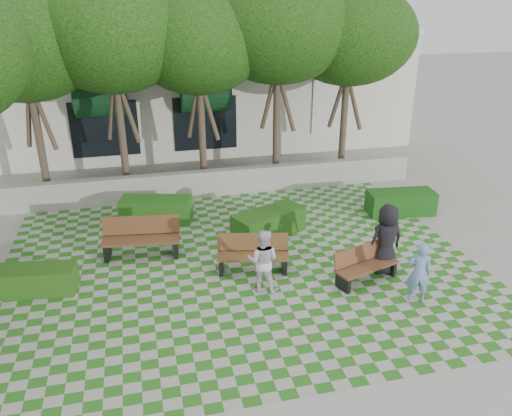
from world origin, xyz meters
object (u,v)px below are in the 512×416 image
object	(u,v)px
bench_east	(365,265)
person_white	(263,261)
bench_mid	(253,254)
hedge_west	(36,280)
person_blue	(419,272)
hedge_midleft	(156,210)
hedge_east	(401,202)
person_dark	(386,239)
bench_west	(141,238)
hedge_midright	(269,223)

from	to	relation	value
bench_east	person_white	xyz separation A→B (m)	(-2.53, 0.19, 0.36)
bench_mid	person_white	bearing A→B (deg)	-76.28
hedge_west	person_blue	size ratio (longest dim) A/B	1.22
bench_east	hedge_midleft	bearing A→B (deg)	117.37
hedge_east	hedge_midleft	bearing A→B (deg)	170.74
bench_east	person_white	size ratio (longest dim) A/B	1.13
bench_mid	person_blue	bearing A→B (deg)	-20.82
hedge_east	person_dark	world-z (taller)	person_dark
hedge_midleft	bench_mid	bearing A→B (deg)	-58.94
bench_west	hedge_west	xyz separation A→B (m)	(-2.47, -1.23, -0.20)
person_dark	person_blue	bearing A→B (deg)	90.58
hedge_west	person_dark	distance (m)	8.45
person_dark	hedge_midright	bearing A→B (deg)	-55.03
person_blue	bench_east	bearing A→B (deg)	-31.68
bench_west	hedge_midright	bearing A→B (deg)	13.71
hedge_midright	hedge_east	bearing A→B (deg)	6.42
bench_mid	hedge_east	distance (m)	5.94
person_white	bench_east	bearing A→B (deg)	-158.38
bench_west	hedge_midleft	xyz separation A→B (m)	(0.52, 2.14, -0.14)
bench_east	hedge_midright	world-z (taller)	bench_east
bench_west	hedge_west	distance (m)	2.77
hedge_midleft	person_white	size ratio (longest dim) A/B	1.38
bench_west	hedge_midleft	distance (m)	2.20
bench_east	person_dark	bearing A→B (deg)	5.20
hedge_east	hedge_midleft	distance (m)	7.72
bench_mid	bench_west	size ratio (longest dim) A/B	0.90
hedge_west	person_blue	xyz separation A→B (m)	(8.48, -2.48, 0.42)
bench_east	person_dark	world-z (taller)	person_dark
person_blue	hedge_west	bearing A→B (deg)	6.79
hedge_midright	person_dark	bearing A→B (deg)	-50.38
person_blue	person_dark	distance (m)	1.38
hedge_west	hedge_midright	bearing A→B (deg)	14.86
bench_west	hedge_east	size ratio (longest dim) A/B	0.99
bench_east	bench_mid	world-z (taller)	bench_mid
bench_mid	hedge_east	bearing A→B (deg)	36.68
bench_mid	hedge_midright	xyz separation A→B (m)	(0.92, 1.87, -0.08)
bench_west	bench_east	bearing A→B (deg)	-18.91
hedge_midleft	bench_east	bearing A→B (deg)	-45.19
bench_east	hedge_midleft	xyz separation A→B (m)	(-4.72, 4.75, -0.05)
bench_mid	person_blue	distance (m)	4.00
hedge_midright	person_dark	world-z (taller)	person_dark
hedge_midright	person_dark	distance (m)	3.59
hedge_midright	bench_west	bearing A→B (deg)	-173.94
bench_mid	hedge_midleft	distance (m)	4.23
bench_east	person_dark	size ratio (longest dim) A/B	0.96
bench_west	hedge_east	distance (m)	8.19
bench_east	bench_mid	size ratio (longest dim) A/B	0.93
hedge_midleft	person_dark	size ratio (longest dim) A/B	1.18
bench_west	person_dark	xyz separation A→B (m)	(5.89, -2.35, 0.40)
bench_mid	person_white	world-z (taller)	person_white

